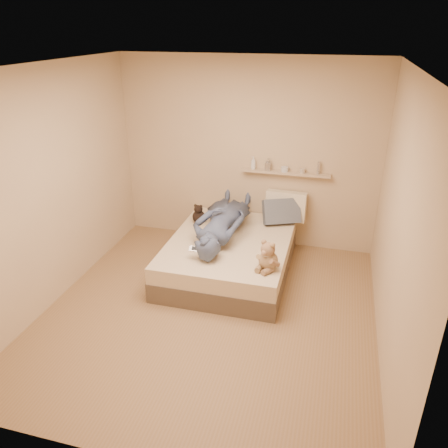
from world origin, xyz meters
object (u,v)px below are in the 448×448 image
(dark_plush, at_px, (199,215))
(pillow_grey, at_px, (281,211))
(bed, at_px, (230,256))
(wall_shelf, at_px, (286,173))
(game_console, at_px, (195,249))
(teddy_bear, at_px, (268,258))
(person, at_px, (222,219))
(pillow_cream, at_px, (286,206))

(dark_plush, bearing_deg, pillow_grey, 14.62)
(bed, xyz_separation_m, wall_shelf, (0.55, 0.91, 0.88))
(dark_plush, distance_m, pillow_grey, 1.13)
(game_console, distance_m, pillow_grey, 1.50)
(game_console, xyz_separation_m, teddy_bear, (0.84, -0.01, 0.01))
(bed, bearing_deg, dark_plush, 143.12)
(teddy_bear, distance_m, person, 1.04)
(teddy_bear, bearing_deg, dark_plush, 138.44)
(dark_plush, bearing_deg, pillow_cream, 20.59)
(bed, bearing_deg, person, 130.74)
(pillow_grey, bearing_deg, pillow_cream, 74.27)
(bed, distance_m, teddy_bear, 0.91)
(teddy_bear, relative_size, person, 0.21)
(dark_plush, height_order, person, person)
(pillow_cream, bearing_deg, person, -137.36)
(bed, distance_m, pillow_cream, 1.10)
(game_console, distance_m, teddy_bear, 0.85)
(wall_shelf, bearing_deg, dark_plush, -155.20)
(dark_plush, xyz_separation_m, person, (0.40, -0.25, 0.09))
(pillow_grey, bearing_deg, bed, -128.62)
(pillow_cream, bearing_deg, pillow_grey, -105.73)
(pillow_cream, xyz_separation_m, person, (-0.73, -0.67, 0.00))
(bed, relative_size, game_console, 12.39)
(pillow_grey, distance_m, person, 0.87)
(game_console, height_order, wall_shelf, wall_shelf)
(teddy_bear, bearing_deg, wall_shelf, 91.19)
(pillow_grey, height_order, person, person)
(bed, height_order, game_console, game_console)
(pillow_grey, xyz_separation_m, wall_shelf, (-0.00, 0.22, 0.48))
(game_console, bearing_deg, pillow_grey, 57.20)
(game_console, xyz_separation_m, dark_plush, (-0.28, 0.98, -0.02))
(wall_shelf, bearing_deg, bed, -121.18)
(person, bearing_deg, pillow_cream, -137.49)
(teddy_bear, height_order, dark_plush, teddy_bear)
(dark_plush, xyz_separation_m, pillow_grey, (1.09, 0.28, 0.05))
(game_console, relative_size, person, 0.09)
(game_console, height_order, person, person)
(game_console, relative_size, pillow_cream, 0.28)
(pillow_cream, relative_size, wall_shelf, 0.46)
(dark_plush, relative_size, pillow_cream, 0.49)
(teddy_bear, xyz_separation_m, pillow_cream, (0.01, 1.42, 0.05))
(pillow_grey, relative_size, wall_shelf, 0.42)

